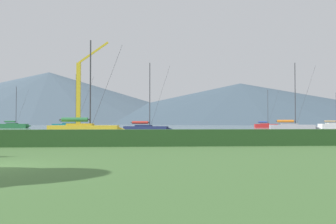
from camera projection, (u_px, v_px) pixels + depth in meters
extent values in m
cube|color=#8C9EA3|center=(129.00, 126.00, 149.66)|extent=(320.00, 246.00, 0.00)
cube|color=#284C23|center=(56.00, 138.00, 24.04)|extent=(80.00, 1.20, 1.15)
cube|color=gold|center=(84.00, 131.00, 41.65)|extent=(8.02, 2.92, 1.25)
cone|color=gold|center=(123.00, 131.00, 41.87)|extent=(1.39, 1.09, 1.06)
cube|color=gold|center=(80.00, 127.00, 41.64)|extent=(3.00, 1.98, 0.80)
cylinder|color=#333338|center=(90.00, 85.00, 41.83)|extent=(0.16, 0.16, 10.70)
cylinder|color=#333338|center=(75.00, 120.00, 41.64)|extent=(3.58, 0.22, 0.14)
cylinder|color=#2D7542|center=(75.00, 120.00, 41.64)|extent=(3.05, 0.57, 0.50)
cylinder|color=#333338|center=(106.00, 87.00, 41.91)|extent=(3.78, 0.12, 10.18)
cube|color=red|center=(266.00, 126.00, 101.01)|extent=(6.69, 3.29, 1.01)
cone|color=red|center=(279.00, 126.00, 100.62)|extent=(1.23, 1.04, 0.85)
cube|color=#A52020|center=(265.00, 124.00, 101.06)|extent=(2.61, 1.93, 0.64)
cylinder|color=#333338|center=(268.00, 108.00, 101.09)|extent=(0.13, 0.13, 10.25)
cylinder|color=#333338|center=(263.00, 122.00, 101.13)|extent=(2.85, 0.62, 0.11)
cylinder|color=#2847A3|center=(263.00, 122.00, 101.13)|extent=(2.48, 0.83, 0.40)
cylinder|color=#333338|center=(273.00, 109.00, 100.92)|extent=(3.00, 0.57, 9.75)
cube|color=white|center=(334.00, 126.00, 88.23)|extent=(7.29, 2.60, 1.14)
cube|color=silver|center=(332.00, 124.00, 88.22)|extent=(2.72, 1.78, 0.73)
cylinder|color=#333338|center=(336.00, 109.00, 88.38)|extent=(0.15, 0.15, 8.35)
cylinder|color=#333338|center=(330.00, 121.00, 88.20)|extent=(3.27, 0.18, 0.12)
cylinder|color=tan|center=(330.00, 121.00, 88.20)|extent=(2.78, 0.50, 0.46)
cube|color=#19707A|center=(73.00, 127.00, 74.20)|extent=(8.04, 3.22, 1.24)
cone|color=#19707A|center=(94.00, 127.00, 74.22)|extent=(1.42, 1.14, 1.05)
cube|color=#16646E|center=(71.00, 125.00, 74.21)|extent=(3.05, 2.08, 0.79)
cylinder|color=#333338|center=(76.00, 100.00, 74.35)|extent=(0.16, 0.16, 11.09)
cylinder|color=#333338|center=(67.00, 121.00, 74.23)|extent=(3.55, 0.37, 0.14)
cylinder|color=gray|center=(67.00, 121.00, 74.23)|extent=(3.04, 0.69, 0.50)
cylinder|color=#333338|center=(85.00, 101.00, 74.35)|extent=(3.74, 0.28, 10.55)
cube|color=#9E9EA3|center=(292.00, 128.00, 61.41)|extent=(7.70, 4.14, 1.15)
cone|color=#9E9EA3|center=(317.00, 128.00, 60.73)|extent=(1.45, 1.24, 0.98)
cube|color=gray|center=(289.00, 126.00, 61.49)|extent=(3.05, 2.34, 0.73)
cylinder|color=#333338|center=(295.00, 95.00, 61.46)|extent=(0.15, 0.15, 11.37)
cylinder|color=#333338|center=(286.00, 121.00, 61.61)|extent=(3.23, 0.89, 0.13)
cylinder|color=orange|center=(286.00, 121.00, 61.61)|extent=(2.83, 1.10, 0.46)
cylinder|color=#333338|center=(306.00, 97.00, 61.18)|extent=(3.39, 0.84, 10.81)
cube|color=#236B38|center=(14.00, 126.00, 93.00)|extent=(7.08, 2.58, 1.10)
cone|color=#236B38|center=(29.00, 126.00, 93.19)|extent=(1.23, 0.97, 0.94)
cube|color=#206032|center=(12.00, 124.00, 93.00)|extent=(2.65, 1.75, 0.70)
cylinder|color=#333338|center=(16.00, 106.00, 93.17)|extent=(0.14, 0.14, 10.34)
cylinder|color=#333338|center=(10.00, 122.00, 92.99)|extent=(3.16, 0.20, 0.12)
cylinder|color=#2D7542|center=(10.00, 122.00, 92.99)|extent=(2.70, 0.51, 0.44)
cylinder|color=#333338|center=(23.00, 107.00, 93.24)|extent=(3.34, 0.11, 9.83)
cube|color=navy|center=(146.00, 130.00, 52.52)|extent=(6.74, 3.50, 1.01)
cone|color=navy|center=(171.00, 130.00, 52.01)|extent=(1.26, 1.07, 0.86)
cube|color=#1B2449|center=(144.00, 127.00, 52.58)|extent=(2.66, 2.01, 0.64)
cylinder|color=#333338|center=(150.00, 96.00, 52.58)|extent=(0.13, 0.13, 9.93)
cylinder|color=#333338|center=(140.00, 123.00, 52.67)|extent=(2.85, 0.71, 0.11)
cylinder|color=red|center=(140.00, 123.00, 52.67)|extent=(2.49, 0.91, 0.40)
cylinder|color=#333338|center=(160.00, 98.00, 52.36)|extent=(2.99, 0.67, 9.44)
cube|color=#333338|center=(78.00, 128.00, 71.18)|extent=(2.00, 2.00, 0.80)
cube|color=gold|center=(78.00, 94.00, 71.36)|extent=(0.80, 0.80, 12.79)
cube|color=gold|center=(93.00, 53.00, 71.80)|extent=(6.08, 0.36, 4.59)
cone|color=#4C6070|center=(49.00, 98.00, 329.37)|extent=(318.35, 318.35, 47.83)
cone|color=#425666|center=(240.00, 103.00, 325.62)|extent=(332.66, 332.66, 36.97)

